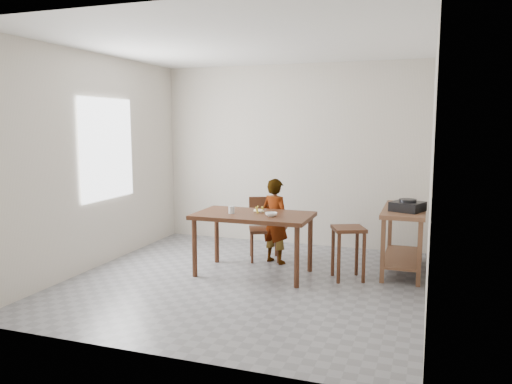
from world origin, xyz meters
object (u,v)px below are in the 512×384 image
(prep_counter, at_px, (403,240))
(child, at_px, (275,221))
(stool, at_px, (348,253))
(dining_chair, at_px, (264,229))
(dining_table, at_px, (253,244))

(prep_counter, height_order, child, child)
(stool, bearing_deg, child, 158.50)
(prep_counter, relative_size, stool, 1.91)
(prep_counter, height_order, stool, prep_counter)
(dining_chair, bearing_deg, stool, -44.34)
(dining_table, height_order, prep_counter, prep_counter)
(child, bearing_deg, stool, -178.87)
(dining_table, xyz_separation_m, stool, (1.12, 0.17, -0.06))
(dining_table, relative_size, stool, 2.23)
(child, height_order, dining_chair, child)
(child, height_order, stool, child)
(child, distance_m, stool, 1.12)
(prep_counter, height_order, dining_chair, dining_chair)
(dining_chair, xyz_separation_m, stool, (1.20, -0.50, -0.10))
(child, xyz_separation_m, stool, (1.02, -0.40, -0.25))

